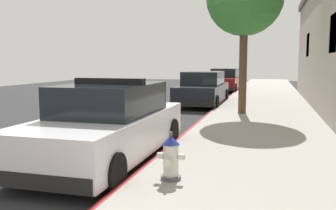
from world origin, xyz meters
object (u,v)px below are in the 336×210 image
Objects in this scene: parked_car_silver_ahead at (203,89)px; fire_hydrant at (171,158)px; parked_car_dark_far at (225,80)px; police_cruiser at (109,124)px.

fire_hydrant is (1.57, -11.43, -0.22)m from parked_car_silver_ahead.
parked_car_dark_far is (-0.02, 8.52, 0.00)m from parked_car_silver_ahead.
police_cruiser reaches higher than fire_hydrant.
parked_car_silver_ahead is 8.52m from parked_car_dark_far.
fire_hydrant is (1.67, -1.35, -0.23)m from police_cruiser.
police_cruiser is 10.08m from parked_car_silver_ahead.
police_cruiser is at bearing -90.57° from parked_car_silver_ahead.
police_cruiser is at bearing 141.11° from fire_hydrant.
fire_hydrant is (1.59, -19.94, -0.22)m from parked_car_dark_far.
police_cruiser reaches higher than parked_car_silver_ahead.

